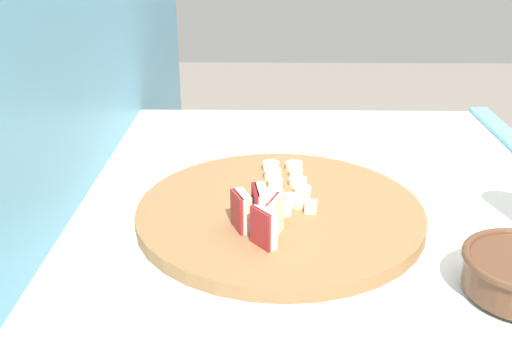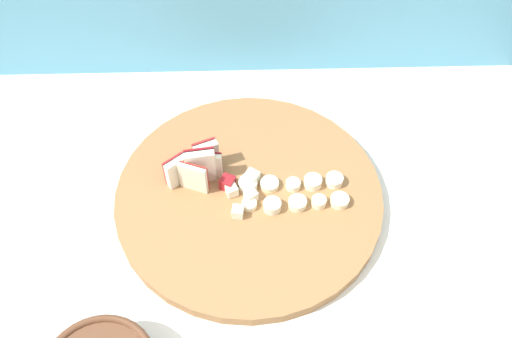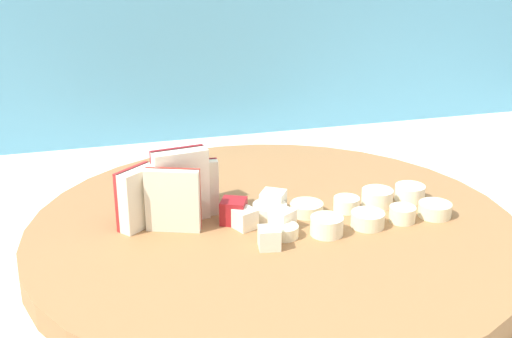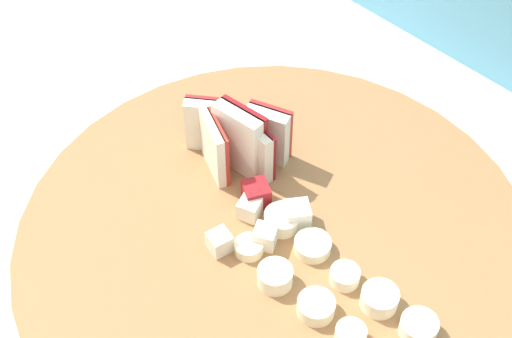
{
  "view_description": "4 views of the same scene",
  "coord_description": "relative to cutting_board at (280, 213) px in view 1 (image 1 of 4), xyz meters",
  "views": [
    {
      "loc": [
        -0.75,
        0.11,
        1.33
      ],
      "look_at": [
        0.07,
        0.12,
        0.98
      ],
      "focal_mm": 41.74,
      "sensor_mm": 36.0,
      "label": 1
    },
    {
      "loc": [
        0.02,
        -0.38,
        1.59
      ],
      "look_at": [
        0.04,
        0.11,
        0.96
      ],
      "focal_mm": 35.86,
      "sensor_mm": 36.0,
      "label": 2
    },
    {
      "loc": [
        -0.13,
        -0.41,
        1.18
      ],
      "look_at": [
        0.02,
        0.12,
        0.98
      ],
      "focal_mm": 46.48,
      "sensor_mm": 36.0,
      "label": 3
    },
    {
      "loc": [
        0.28,
        -0.17,
        1.4
      ],
      "look_at": [
        -0.01,
        0.1,
        0.97
      ],
      "focal_mm": 50.49,
      "sensor_mm": 36.0,
      "label": 4
    }
  ],
  "objects": [
    {
      "name": "banana_slice_rows",
      "position": [
        0.07,
        -0.01,
        0.02
      ],
      "size": [
        0.17,
        0.07,
        0.02
      ],
      "color": "beige",
      "rests_on": "cutting_board"
    },
    {
      "name": "cutting_board",
      "position": [
        0.0,
        0.0,
        0.0
      ],
      "size": [
        0.42,
        0.42,
        0.02
      ],
      "primitive_type": "cylinder",
      "color": "olive",
      "rests_on": "tiled_countertop"
    },
    {
      "name": "apple_dice_pile",
      "position": [
        -0.01,
        -0.0,
        0.02
      ],
      "size": [
        0.07,
        0.09,
        0.02
      ],
      "color": "white",
      "rests_on": "cutting_board"
    },
    {
      "name": "tile_backsplash",
      "position": [
        -0.03,
        0.33,
        -0.17
      ],
      "size": [
        2.4,
        0.04,
        1.5
      ],
      "primitive_type": "cube",
      "color": "#5BA3C1",
      "rests_on": "ground"
    },
    {
      "name": "apple_wedge_fan",
      "position": [
        -0.08,
        0.03,
        0.04
      ],
      "size": [
        0.09,
        0.07,
        0.06
      ],
      "color": "#B22D23",
      "rests_on": "cutting_board"
    }
  ]
}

